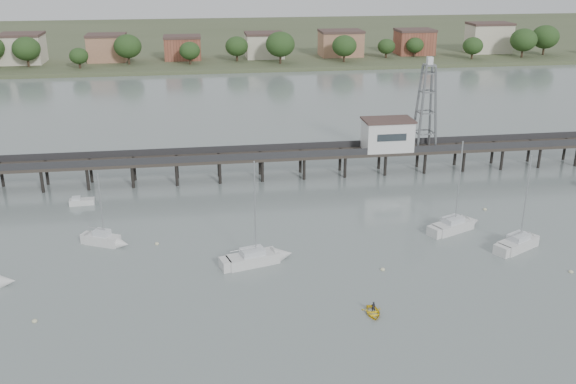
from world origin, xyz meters
The scene contains 12 objects.
pier centered at (0.00, 60.00, 3.79)m, with size 150.00×5.00×5.50m.
pier_building centered at (25.00, 60.00, 6.67)m, with size 8.40×5.40×5.30m.
lattice_tower centered at (31.50, 60.00, 11.10)m, with size 3.20×3.20×15.50m.
sailboat_c centered at (27.89, 34.86, 0.64)m, with size 8.29×5.41×13.29m.
sailboat_d centered at (33.90, 28.40, 0.64)m, with size 8.03×5.73×13.05m.
sailboat_b centered at (-18.97, 36.59, 0.66)m, with size 6.12×4.12×10.07m.
sailboat_f centered at (0.31, 28.85, 0.64)m, with size 8.71×4.56×13.80m.
white_tender centered at (-24.55, 51.85, 0.43)m, with size 3.70×1.72×1.40m.
yellow_dinghy centered at (10.35, 15.20, 0.00)m, with size 2.07×0.60×2.90m, color yellow.
dinghy_occupant centered at (10.35, 15.20, 0.00)m, with size 0.44×1.20×0.29m, color black.
mooring_buoys centered at (2.05, 28.94, 0.08)m, with size 71.87×22.65×0.39m.
far_shore centered at (0.36, 239.58, 0.95)m, with size 500.00×170.00×10.40m.
Camera 1 is at (-7.00, -41.15, 35.44)m, focal length 40.00 mm.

